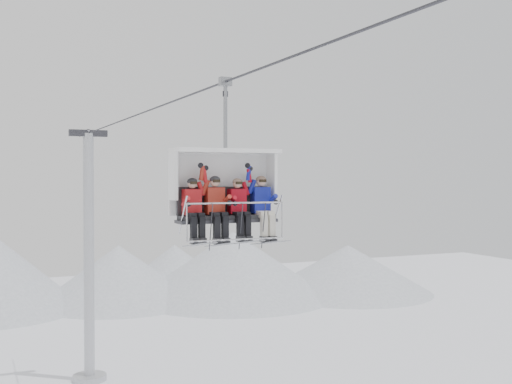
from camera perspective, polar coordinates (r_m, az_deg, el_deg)
name	(u,v)px	position (r m, az deg, el deg)	size (l,w,h in m)	color
ridgeline	(28,277)	(55.76, -19.64, -7.13)	(72.00, 21.00, 7.00)	silver
lift_tower_right	(89,273)	(35.81, -14.62, -7.02)	(2.00, 1.80, 13.48)	#AEB0B6
haul_cable	(256,70)	(14.39, 0.00, 10.78)	(0.06, 0.06, 50.00)	#323237
chairlift_carrier	(223,185)	(16.04, -2.91, 0.62)	(2.68, 1.17, 3.98)	black
skier_far_left	(193,207)	(15.45, -5.59, -1.34)	(0.42, 1.69, 1.67)	red
skier_center_left	(216,206)	(15.65, -3.57, -1.22)	(0.44, 1.69, 1.74)	#AA2C1D
skier_center_right	(239,206)	(15.87, -1.55, -1.27)	(0.42, 1.69, 1.66)	#AF0B19
skier_far_right	(262,205)	(16.13, 0.56, -1.13)	(0.45, 1.69, 1.75)	#16209A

